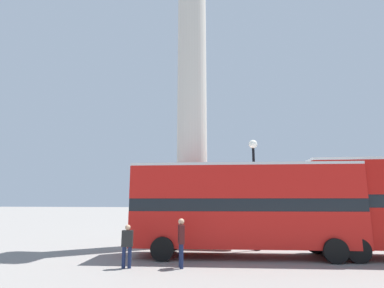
{
  "coord_description": "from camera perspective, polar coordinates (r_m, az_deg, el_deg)",
  "views": [
    {
      "loc": [
        2.96,
        -18.4,
        2.5
      ],
      "look_at": [
        0.0,
        0.0,
        6.05
      ],
      "focal_mm": 28.0,
      "sensor_mm": 36.0,
      "label": 1
    }
  ],
  "objects": [
    {
      "name": "ground_plane",
      "position": [
        18.8,
        -0.0,
        -18.43
      ],
      "size": [
        200.0,
        200.0,
        0.0
      ],
      "primitive_type": "plane",
      "color": "gray"
    },
    {
      "name": "monument_column",
      "position": [
        19.4,
        -0.0,
        5.41
      ],
      "size": [
        4.81,
        4.81,
        20.67
      ],
      "color": "beige",
      "rests_on": "ground_plane"
    },
    {
      "name": "pedestrian_near_lamp",
      "position": [
        12.32,
        -12.25,
        -18.15
      ],
      "size": [
        0.44,
        0.23,
        1.6
      ],
      "rotation": [
        0.0,
        0.0,
        3.29
      ],
      "color": "#192347",
      "rests_on": "ground_plane"
    },
    {
      "name": "equestrian_statue",
      "position": [
        25.32,
        32.46,
        -11.23
      ],
      "size": [
        3.82,
        3.36,
        5.68
      ],
      "rotation": [
        0.0,
        0.0,
        -0.42
      ],
      "color": "beige",
      "rests_on": "ground_plane"
    },
    {
      "name": "bus_a",
      "position": [
        14.44,
        9.69,
        -11.36
      ],
      "size": [
        10.35,
        3.44,
        4.19
      ],
      "rotation": [
        0.0,
        0.0,
        0.09
      ],
      "color": "red",
      "rests_on": "ground_plane"
    },
    {
      "name": "street_lamp",
      "position": [
        16.49,
        11.81,
        -7.11
      ],
      "size": [
        0.47,
        0.47,
        5.8
      ],
      "color": "black",
      "rests_on": "ground_plane"
    },
    {
      "name": "pedestrian_by_plinth",
      "position": [
        12.11,
        -2.08,
        -17.66
      ],
      "size": [
        0.35,
        0.52,
        1.83
      ],
      "rotation": [
        0.0,
        0.0,
        5.06
      ],
      "color": "#192347",
      "rests_on": "ground_plane"
    }
  ]
}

